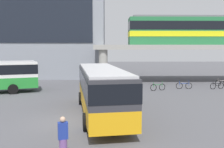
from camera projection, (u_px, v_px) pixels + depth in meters
ground_plane at (80, 93)px, 25.28m from camera, size 120.00×120.00×0.00m
station_building at (15, 17)px, 42.80m from camera, size 30.79×16.09×19.73m
elevated_platform at (210, 50)px, 33.81m from camera, size 31.34×6.42×4.97m
train at (222, 30)px, 33.56m from camera, size 25.04×2.96×3.84m
bus_main at (101, 86)px, 16.84m from camera, size 4.12×11.29×3.22m
bicycle_black at (217, 86)px, 27.99m from camera, size 1.74×0.53×1.04m
bicycle_blue at (184, 86)px, 28.05m from camera, size 1.79×0.23×1.04m
bicycle_silver at (222, 83)px, 30.36m from camera, size 1.78×0.32×1.04m
bicycle_green at (158, 87)px, 26.97m from camera, size 1.73×0.58×1.04m
pedestrian_near_building at (63, 139)px, 10.17m from camera, size 0.45×0.35×1.79m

